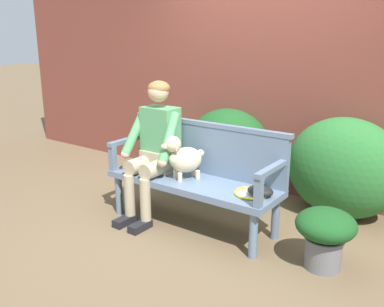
# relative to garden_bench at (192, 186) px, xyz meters

# --- Properties ---
(ground_plane) EXTENTS (40.00, 40.00, 0.00)m
(ground_plane) POSITION_rel_garden_bench_xyz_m (0.00, 0.00, -0.39)
(ground_plane) COLOR brown
(brick_garden_fence) EXTENTS (8.00, 0.30, 2.73)m
(brick_garden_fence) POSITION_rel_garden_bench_xyz_m (0.00, 1.44, 0.97)
(brick_garden_fence) COLOR brown
(brick_garden_fence) RESTS_ON ground
(hedge_bush_mid_right) EXTENTS (1.09, 0.83, 0.68)m
(hedge_bush_mid_right) POSITION_rel_garden_bench_xyz_m (-0.97, 1.04, -0.06)
(hedge_bush_mid_right) COLOR #337538
(hedge_bush_mid_right) RESTS_ON ground
(hedge_bush_far_left) EXTENTS (1.00, 0.89, 0.93)m
(hedge_bush_far_left) POSITION_rel_garden_bench_xyz_m (-0.26, 1.06, 0.07)
(hedge_bush_far_left) COLOR #194C1E
(hedge_bush_far_left) RESTS_ON ground
(hedge_bush_far_right) EXTENTS (1.18, 0.84, 0.56)m
(hedge_bush_far_right) POSITION_rel_garden_bench_xyz_m (-0.25, 1.02, -0.12)
(hedge_bush_far_right) COLOR #194C1E
(hedge_bush_far_right) RESTS_ON ground
(hedge_bush_mid_left) EXTENTS (1.11, 0.74, 0.99)m
(hedge_bush_mid_left) POSITION_rel_garden_bench_xyz_m (1.07, 1.03, 0.10)
(hedge_bush_mid_left) COLOR #286B2D
(hedge_bush_mid_left) RESTS_ON ground
(garden_bench) EXTENTS (1.66, 0.53, 0.45)m
(garden_bench) POSITION_rel_garden_bench_xyz_m (0.00, 0.00, 0.00)
(garden_bench) COLOR slate
(garden_bench) RESTS_ON ground
(bench_backrest) EXTENTS (1.70, 0.06, 0.50)m
(bench_backrest) POSITION_rel_garden_bench_xyz_m (0.00, 0.23, 0.31)
(bench_backrest) COLOR slate
(bench_backrest) RESTS_ON garden_bench
(bench_armrest_left_end) EXTENTS (0.06, 0.53, 0.28)m
(bench_armrest_left_end) POSITION_rel_garden_bench_xyz_m (-0.79, -0.09, 0.26)
(bench_armrest_left_end) COLOR slate
(bench_armrest_left_end) RESTS_ON garden_bench
(bench_armrest_right_end) EXTENTS (0.06, 0.53, 0.28)m
(bench_armrest_right_end) POSITION_rel_garden_bench_xyz_m (0.79, -0.09, 0.26)
(bench_armrest_right_end) COLOR slate
(bench_armrest_right_end) RESTS_ON garden_bench
(person_seated) EXTENTS (0.56, 0.66, 1.32)m
(person_seated) POSITION_rel_garden_bench_xyz_m (-0.42, -0.02, 0.33)
(person_seated) COLOR black
(person_seated) RESTS_ON ground
(dog_on_bench) EXTENTS (0.32, 0.40, 0.41)m
(dog_on_bench) POSITION_rel_garden_bench_xyz_m (-0.08, -0.03, 0.27)
(dog_on_bench) COLOR beige
(dog_on_bench) RESTS_ON garden_bench
(tennis_racket) EXTENTS (0.30, 0.56, 0.03)m
(tennis_racket) POSITION_rel_garden_bench_xyz_m (0.62, 0.02, 0.07)
(tennis_racket) COLOR yellow
(tennis_racket) RESTS_ON garden_bench
(baseball_glove) EXTENTS (0.23, 0.19, 0.09)m
(baseball_glove) POSITION_rel_garden_bench_xyz_m (0.69, 0.00, 0.10)
(baseball_glove) COLOR black
(baseball_glove) RESTS_ON garden_bench
(potted_plant) EXTENTS (0.46, 0.46, 0.48)m
(potted_plant) POSITION_rel_garden_bench_xyz_m (1.26, -0.02, -0.10)
(potted_plant) COLOR slate
(potted_plant) RESTS_ON ground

